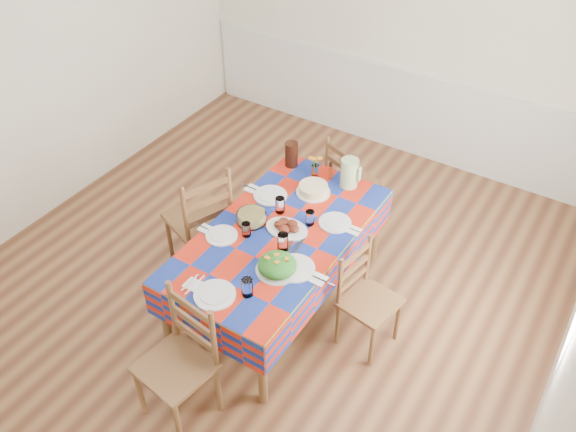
{
  "coord_description": "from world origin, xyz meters",
  "views": [
    {
      "loc": [
        2.07,
        -2.86,
        3.68
      ],
      "look_at": [
        0.28,
        -0.03,
        0.89
      ],
      "focal_mm": 38.0,
      "sensor_mm": 36.0,
      "label": 1
    }
  ],
  "objects_px": {
    "tea_pitcher": "(291,154)",
    "chair_left": "(201,221)",
    "chair_right": "(366,299)",
    "dining_table": "(279,240)",
    "meat_platter": "(287,227)",
    "chair_near": "(180,363)",
    "chair_far": "(349,182)",
    "green_pitcher": "(349,173)"
  },
  "relations": [
    {
      "from": "green_pitcher",
      "to": "chair_near",
      "type": "xyz_separation_m",
      "value": [
        -0.16,
        -1.95,
        -0.36
      ]
    },
    {
      "from": "chair_near",
      "to": "chair_far",
      "type": "distance_m",
      "value": 2.33
    },
    {
      "from": "chair_right",
      "to": "green_pitcher",
      "type": "bearing_deg",
      "value": 46.13
    },
    {
      "from": "green_pitcher",
      "to": "chair_far",
      "type": "xyz_separation_m",
      "value": [
        -0.18,
        0.38,
        -0.41
      ]
    },
    {
      "from": "tea_pitcher",
      "to": "chair_left",
      "type": "distance_m",
      "value": 0.93
    },
    {
      "from": "tea_pitcher",
      "to": "chair_far",
      "type": "bearing_deg",
      "value": 46.78
    },
    {
      "from": "meat_platter",
      "to": "green_pitcher",
      "type": "relative_size",
      "value": 1.35
    },
    {
      "from": "chair_near",
      "to": "tea_pitcher",
      "type": "bearing_deg",
      "value": 109.26
    },
    {
      "from": "meat_platter",
      "to": "chair_far",
      "type": "height_order",
      "value": "chair_far"
    },
    {
      "from": "chair_left",
      "to": "tea_pitcher",
      "type": "bearing_deg",
      "value": 177.36
    },
    {
      "from": "green_pitcher",
      "to": "chair_near",
      "type": "distance_m",
      "value": 1.99
    },
    {
      "from": "dining_table",
      "to": "meat_platter",
      "type": "xyz_separation_m",
      "value": [
        0.03,
        0.06,
        0.1
      ]
    },
    {
      "from": "green_pitcher",
      "to": "tea_pitcher",
      "type": "bearing_deg",
      "value": -179.43
    },
    {
      "from": "meat_platter",
      "to": "tea_pitcher",
      "type": "bearing_deg",
      "value": 119.76
    },
    {
      "from": "chair_far",
      "to": "meat_platter",
      "type": "bearing_deg",
      "value": 113.11
    },
    {
      "from": "dining_table",
      "to": "meat_platter",
      "type": "height_order",
      "value": "meat_platter"
    },
    {
      "from": "tea_pitcher",
      "to": "chair_right",
      "type": "bearing_deg",
      "value": -34.72
    },
    {
      "from": "meat_platter",
      "to": "chair_far",
      "type": "distance_m",
      "value": 1.15
    },
    {
      "from": "chair_far",
      "to": "dining_table",
      "type": "bearing_deg",
      "value": 111.27
    },
    {
      "from": "green_pitcher",
      "to": "chair_right",
      "type": "xyz_separation_m",
      "value": [
        0.58,
        -0.78,
        -0.42
      ]
    },
    {
      "from": "dining_table",
      "to": "chair_far",
      "type": "xyz_separation_m",
      "value": [
        -0.01,
        1.17,
        -0.2
      ]
    },
    {
      "from": "dining_table",
      "to": "meat_platter",
      "type": "distance_m",
      "value": 0.13
    },
    {
      "from": "dining_table",
      "to": "chair_right",
      "type": "relative_size",
      "value": 2.15
    },
    {
      "from": "chair_right",
      "to": "tea_pitcher",
      "type": "bearing_deg",
      "value": 64.92
    },
    {
      "from": "green_pitcher",
      "to": "chair_right",
      "type": "distance_m",
      "value": 1.06
    },
    {
      "from": "dining_table",
      "to": "chair_near",
      "type": "bearing_deg",
      "value": -89.69
    },
    {
      "from": "tea_pitcher",
      "to": "meat_platter",
      "type": "bearing_deg",
      "value": -60.24
    },
    {
      "from": "chair_far",
      "to": "chair_right",
      "type": "xyz_separation_m",
      "value": [
        0.75,
        -1.16,
        -0.01
      ]
    },
    {
      "from": "chair_left",
      "to": "chair_right",
      "type": "bearing_deg",
      "value": 112.34
    },
    {
      "from": "dining_table",
      "to": "tea_pitcher",
      "type": "distance_m",
      "value": 0.89
    },
    {
      "from": "tea_pitcher",
      "to": "chair_far",
      "type": "distance_m",
      "value": 0.66
    },
    {
      "from": "chair_far",
      "to": "chair_left",
      "type": "relative_size",
      "value": 0.85
    },
    {
      "from": "tea_pitcher",
      "to": "chair_left",
      "type": "relative_size",
      "value": 0.21
    },
    {
      "from": "chair_far",
      "to": "chair_left",
      "type": "bearing_deg",
      "value": 79.3
    },
    {
      "from": "chair_near",
      "to": "chair_right",
      "type": "relative_size",
      "value": 1.14
    },
    {
      "from": "dining_table",
      "to": "green_pitcher",
      "type": "height_order",
      "value": "green_pitcher"
    },
    {
      "from": "chair_left",
      "to": "meat_platter",
      "type": "bearing_deg",
      "value": 117.1
    },
    {
      "from": "green_pitcher",
      "to": "chair_near",
      "type": "bearing_deg",
      "value": -94.6
    },
    {
      "from": "chair_near",
      "to": "meat_platter",
      "type": "bearing_deg",
      "value": 96.74
    },
    {
      "from": "dining_table",
      "to": "green_pitcher",
      "type": "xyz_separation_m",
      "value": [
        0.16,
        0.79,
        0.2
      ]
    },
    {
      "from": "dining_table",
      "to": "chair_left",
      "type": "xyz_separation_m",
      "value": [
        -0.73,
        -0.02,
        -0.13
      ]
    },
    {
      "from": "chair_near",
      "to": "chair_far",
      "type": "relative_size",
      "value": 1.11
    }
  ]
}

